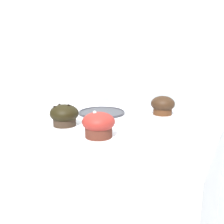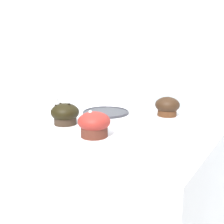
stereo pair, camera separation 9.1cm
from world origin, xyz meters
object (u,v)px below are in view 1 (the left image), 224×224
(muffin_back_right, at_px, (99,124))
(coffee_cup, at_px, (50,100))
(muffin_front_center, at_px, (64,115))
(muffin_back_left, at_px, (163,105))
(serving_plate, at_px, (102,112))

(muffin_back_right, bearing_deg, coffee_cup, 148.96)
(muffin_back_right, height_order, coffee_cup, muffin_back_right)
(muffin_front_center, xyz_separation_m, coffee_cup, (-0.22, 0.18, 0.00))
(muffin_back_right, bearing_deg, muffin_back_left, 76.15)
(muffin_back_left, distance_m, serving_plate, 0.25)
(coffee_cup, bearing_deg, serving_plate, 7.02)
(muffin_front_center, height_order, coffee_cup, muffin_front_center)
(coffee_cup, bearing_deg, muffin_front_center, -39.65)
(muffin_front_center, distance_m, coffee_cup, 0.28)
(muffin_front_center, xyz_separation_m, muffin_back_left, (0.25, 0.31, 0.00))
(muffin_front_center, distance_m, muffin_back_left, 0.40)
(muffin_back_left, bearing_deg, coffee_cup, -164.74)
(muffin_back_right, distance_m, coffee_cup, 0.45)
(muffin_back_right, relative_size, coffee_cup, 0.86)
(muffin_back_right, height_order, serving_plate, muffin_back_right)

